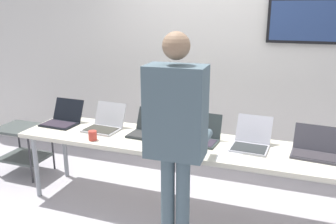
{
  "coord_description": "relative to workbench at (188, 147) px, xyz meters",
  "views": [
    {
      "loc": [
        0.88,
        -2.98,
        1.94
      ],
      "look_at": [
        -0.2,
        0.0,
        1.01
      ],
      "focal_mm": 37.64,
      "sensor_mm": 36.0,
      "label": 1
    }
  ],
  "objects": [
    {
      "name": "person",
      "position": [
        0.09,
        -0.62,
        0.4
      ],
      "size": [
        0.45,
        0.59,
        1.8
      ],
      "color": "#495D67",
      "rests_on": "ground"
    },
    {
      "name": "paper_sheet",
      "position": [
        0.42,
        -0.17,
        0.05
      ],
      "size": [
        0.24,
        0.31,
        0.0
      ],
      "color": "white",
      "rests_on": "workbench"
    },
    {
      "name": "laptop_station_1",
      "position": [
        -0.93,
        0.07,
        0.1
      ],
      "size": [
        0.37,
        0.38,
        0.25
      ],
      "color": "#B0B0B4",
      "rests_on": "workbench"
    },
    {
      "name": "laptop_station_2",
      "position": [
        -0.43,
        0.08,
        0.1
      ],
      "size": [
        0.36,
        0.36,
        0.24
      ],
      "color": "#222829",
      "rests_on": "workbench"
    },
    {
      "name": "coffee_mug",
      "position": [
        -0.88,
        -0.25,
        0.09
      ],
      "size": [
        0.08,
        0.08,
        0.09
      ],
      "color": "#C73D31",
      "rests_on": "workbench"
    },
    {
      "name": "back_wall",
      "position": [
        0.02,
        1.13,
        0.69
      ],
      "size": [
        8.0,
        0.11,
        2.75
      ],
      "color": "silver",
      "rests_on": "ground"
    },
    {
      "name": "laptop_station_0",
      "position": [
        -1.46,
        0.08,
        0.1
      ],
      "size": [
        0.38,
        0.37,
        0.25
      ],
      "color": "black",
      "rests_on": "workbench"
    },
    {
      "name": "laptop_station_5",
      "position": [
        1.1,
        0.09,
        0.1
      ],
      "size": [
        0.39,
        0.35,
        0.23
      ],
      "color": "#3A3940",
      "rests_on": "workbench"
    },
    {
      "name": "laptop_station_3",
      "position": [
        0.09,
        0.08,
        0.1
      ],
      "size": [
        0.39,
        0.33,
        0.25
      ],
      "color": "#333C3D",
      "rests_on": "workbench"
    },
    {
      "name": "laptop_station_4",
      "position": [
        0.57,
        0.09,
        0.1
      ],
      "size": [
        0.34,
        0.4,
        0.25
      ],
      "color": "#AFAEB9",
      "rests_on": "workbench"
    },
    {
      "name": "storage_cart",
      "position": [
        -2.12,
        0.17,
        -0.3
      ],
      "size": [
        0.56,
        0.44,
        0.59
      ],
      "color": "#454C4A",
      "rests_on": "ground"
    },
    {
      "name": "ground",
      "position": [
        0.0,
        0.0,
        -0.71
      ],
      "size": [
        8.0,
        8.0,
        0.04
      ],
      "primitive_type": "cube",
      "color": "#B4AFB6"
    },
    {
      "name": "workbench",
      "position": [
        0.0,
        0.0,
        0.0
      ],
      "size": [
        3.39,
        0.7,
        0.74
      ],
      "color": "beige",
      "rests_on": "ground"
    }
  ]
}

